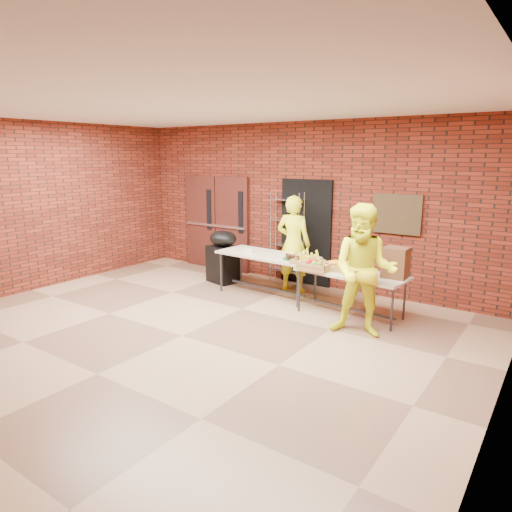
{
  "coord_description": "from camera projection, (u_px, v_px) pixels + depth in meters",
  "views": [
    {
      "loc": [
        4.42,
        -4.46,
        2.55
      ],
      "look_at": [
        0.33,
        1.4,
        0.97
      ],
      "focal_mm": 32.0,
      "sensor_mm": 36.0,
      "label": 1
    }
  ],
  "objects": [
    {
      "name": "room",
      "position": [
        178.0,
        226.0,
        6.25
      ],
      "size": [
        8.08,
        7.08,
        3.28
      ],
      "color": "brown",
      "rests_on": "ground"
    },
    {
      "name": "double_doors",
      "position": [
        216.0,
        223.0,
        10.34
      ],
      "size": [
        1.78,
        0.12,
        2.1
      ],
      "color": "#411712",
      "rests_on": "room"
    },
    {
      "name": "dark_doorway",
      "position": [
        306.0,
        232.0,
        9.08
      ],
      "size": [
        1.1,
        0.06,
        2.1
      ],
      "primitive_type": "cube",
      "color": "black",
      "rests_on": "room"
    },
    {
      "name": "bronze_plaque",
      "position": [
        397.0,
        214.0,
        7.95
      ],
      "size": [
        0.85,
        0.04,
        0.7
      ],
      "primitive_type": "cube",
      "color": "#3E2B19",
      "rests_on": "room"
    },
    {
      "name": "wire_rack",
      "position": [
        287.0,
        238.0,
        9.19
      ],
      "size": [
        0.7,
        0.32,
        1.85
      ],
      "primitive_type": null,
      "rotation": [
        0.0,
        0.0,
        -0.14
      ],
      "color": "silver",
      "rests_on": "room"
    },
    {
      "name": "table_left",
      "position": [
        267.0,
        257.0,
        8.4
      ],
      "size": [
        1.94,
        0.9,
        0.78
      ],
      "rotation": [
        0.0,
        0.0,
        -0.06
      ],
      "color": "#C2B194",
      "rests_on": "room"
    },
    {
      "name": "table_right",
      "position": [
        351.0,
        276.0,
        7.29
      ],
      "size": [
        1.83,
        0.91,
        0.72
      ],
      "rotation": [
        0.0,
        0.0,
        -0.1
      ],
      "color": "#C2B194",
      "rests_on": "room"
    },
    {
      "name": "basket_bananas",
      "position": [
        308.0,
        263.0,
        7.65
      ],
      "size": [
        0.49,
        0.38,
        0.15
      ],
      "color": "#A57942",
      "rests_on": "table_right"
    },
    {
      "name": "basket_oranges",
      "position": [
        338.0,
        267.0,
        7.41
      ],
      "size": [
        0.44,
        0.34,
        0.14
      ],
      "color": "#A57942",
      "rests_on": "table_right"
    },
    {
      "name": "basket_apples",
      "position": [
        315.0,
        266.0,
        7.44
      ],
      "size": [
        0.5,
        0.39,
        0.16
      ],
      "color": "#A57942",
      "rests_on": "table_right"
    },
    {
      "name": "muffin_tray",
      "position": [
        294.0,
        257.0,
        7.94
      ],
      "size": [
        0.39,
        0.39,
        0.1
      ],
      "color": "#144D20",
      "rests_on": "table_left"
    },
    {
      "name": "napkin_box",
      "position": [
        250.0,
        251.0,
        8.54
      ],
      "size": [
        0.17,
        0.11,
        0.06
      ],
      "primitive_type": "cube",
      "color": "silver",
      "rests_on": "table_left"
    },
    {
      "name": "coffee_dispenser",
      "position": [
        396.0,
        263.0,
        6.93
      ],
      "size": [
        0.36,
        0.32,
        0.47
      ],
      "primitive_type": "cube",
      "color": "brown",
      "rests_on": "table_right"
    },
    {
      "name": "cup_stack_front",
      "position": [
        367.0,
        270.0,
        6.95
      ],
      "size": [
        0.08,
        0.08,
        0.25
      ],
      "primitive_type": "cylinder",
      "color": "silver",
      "rests_on": "table_right"
    },
    {
      "name": "cup_stack_mid",
      "position": [
        369.0,
        272.0,
        6.89
      ],
      "size": [
        0.07,
        0.07,
        0.22
      ],
      "primitive_type": "cylinder",
      "color": "silver",
      "rests_on": "table_right"
    },
    {
      "name": "cup_stack_back",
      "position": [
        372.0,
        269.0,
        7.06
      ],
      "size": [
        0.07,
        0.07,
        0.22
      ],
      "primitive_type": "cylinder",
      "color": "silver",
      "rests_on": "table_right"
    },
    {
      "name": "covered_grill",
      "position": [
        223.0,
        256.0,
        9.31
      ],
      "size": [
        0.68,
        0.61,
        1.07
      ],
      "rotation": [
        0.0,
        0.0,
        -0.24
      ],
      "color": "black",
      "rests_on": "room"
    },
    {
      "name": "volunteer_woman",
      "position": [
        293.0,
        244.0,
        8.61
      ],
      "size": [
        0.72,
        0.52,
        1.83
      ],
      "primitive_type": "imported",
      "rotation": [
        0.0,
        0.0,
        3.26
      ],
      "color": "#F8FD1C",
      "rests_on": "room"
    },
    {
      "name": "volunteer_man",
      "position": [
        364.0,
        271.0,
        6.44
      ],
      "size": [
        1.06,
        0.9,
        1.91
      ],
      "primitive_type": "imported",
      "rotation": [
        0.0,
        0.0,
        0.22
      ],
      "color": "#F8FD1C",
      "rests_on": "room"
    }
  ]
}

